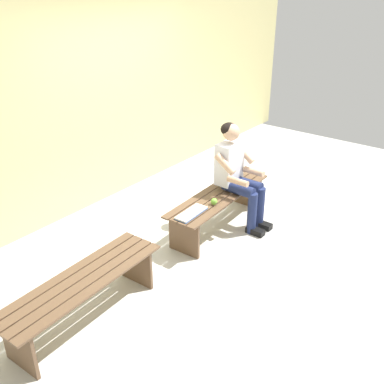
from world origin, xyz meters
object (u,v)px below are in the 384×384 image
object	(u,v)px
bench_near	(219,202)
apple	(214,201)
book_open	(191,213)
person_seated	(237,171)
bench_far	(83,289)

from	to	relation	value
bench_near	apple	world-z (taller)	apple
book_open	person_seated	bearing A→B (deg)	173.26
apple	book_open	xyz separation A→B (m)	(0.33, -0.07, -0.03)
bench_far	book_open	xyz separation A→B (m)	(-1.46, 0.04, 0.12)
bench_near	person_seated	distance (m)	0.43
bench_near	apple	distance (m)	0.31
bench_far	person_seated	bearing A→B (deg)	177.47
bench_far	apple	xyz separation A→B (m)	(-1.78, 0.10, 0.15)
bench_near	apple	size ratio (longest dim) A/B	21.74
bench_far	person_seated	size ratio (longest dim) A/B	1.26
bench_near	apple	bearing A→B (deg)	22.41
bench_near	book_open	distance (m)	0.59
person_seated	apple	world-z (taller)	person_seated
bench_near	person_seated	size ratio (longest dim) A/B	1.32
person_seated	bench_near	bearing A→B (deg)	-24.18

